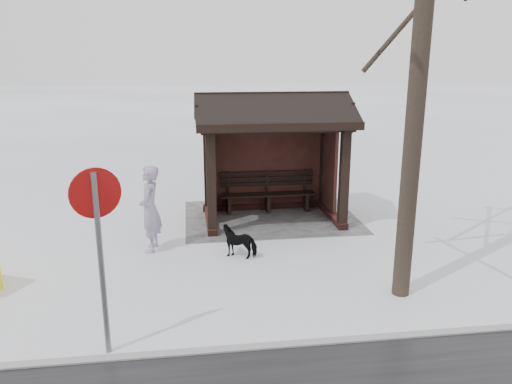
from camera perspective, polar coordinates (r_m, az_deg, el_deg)
ground at (r=12.27m, az=1.81°, el=-3.16°), size 120.00×120.00×0.00m
kerb at (r=7.39m, az=9.19°, el=-16.52°), size 120.00×0.15×0.06m
trampled_patch at (r=12.46m, az=1.65°, el=-2.84°), size 4.20×3.20×0.02m
bus_shelter at (r=11.93m, az=1.77°, el=7.00°), size 3.60×2.40×3.09m
pedestrian at (r=10.32m, az=-12.02°, el=-1.90°), size 0.50×0.70×1.78m
dog at (r=10.00m, az=-1.86°, el=-5.60°), size 0.82×0.60×0.63m
road_sign at (r=6.63m, az=-17.62°, el=-3.53°), size 0.61×0.28×2.56m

